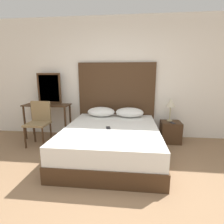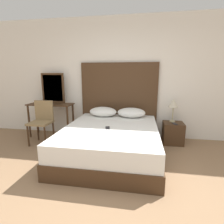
% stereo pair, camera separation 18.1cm
% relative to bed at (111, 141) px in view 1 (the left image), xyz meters
% --- Properties ---
extents(ground_plane, '(16.00, 16.00, 0.00)m').
position_rel_bed_xyz_m(ground_plane, '(0.11, -1.44, -0.26)').
color(ground_plane, '#8C6B4C').
extents(wall_back, '(10.00, 0.06, 2.70)m').
position_rel_bed_xyz_m(wall_back, '(0.11, 1.12, 1.09)').
color(wall_back, white).
rests_on(wall_back, ground_plane).
extents(bed, '(1.66, 2.04, 0.53)m').
position_rel_bed_xyz_m(bed, '(0.00, 0.00, 0.00)').
color(bed, '#422B19').
rests_on(bed, ground_plane).
extents(headboard, '(1.75, 0.05, 1.71)m').
position_rel_bed_xyz_m(headboard, '(-0.00, 1.04, 0.59)').
color(headboard, '#422B19').
rests_on(headboard, ground_plane).
extents(pillow_left, '(0.61, 0.40, 0.21)m').
position_rel_bed_xyz_m(pillow_left, '(-0.31, 0.77, 0.37)').
color(pillow_left, white).
rests_on(pillow_left, bed).
extents(pillow_right, '(0.61, 0.40, 0.21)m').
position_rel_bed_xyz_m(pillow_right, '(0.31, 0.77, 0.37)').
color(pillow_right, white).
rests_on(pillow_right, bed).
extents(phone_on_bed, '(0.10, 0.16, 0.01)m').
position_rel_bed_xyz_m(phone_on_bed, '(-0.05, -0.08, 0.27)').
color(phone_on_bed, '#232328').
rests_on(phone_on_bed, bed).
extents(nightstand, '(0.41, 0.39, 0.45)m').
position_rel_bed_xyz_m(nightstand, '(1.21, 0.76, -0.04)').
color(nightstand, '#422B19').
rests_on(nightstand, ground_plane).
extents(table_lamp, '(0.20, 0.20, 0.50)m').
position_rel_bed_xyz_m(table_lamp, '(1.19, 0.84, 0.58)').
color(table_lamp, tan).
rests_on(table_lamp, nightstand).
extents(phone_on_nightstand, '(0.10, 0.16, 0.01)m').
position_rel_bed_xyz_m(phone_on_nightstand, '(1.21, 0.66, 0.20)').
color(phone_on_nightstand, black).
rests_on(phone_on_nightstand, nightstand).
extents(vanity_desk, '(1.03, 0.40, 0.79)m').
position_rel_bed_xyz_m(vanity_desk, '(-1.56, 0.75, 0.37)').
color(vanity_desk, '#422B19').
rests_on(vanity_desk, ground_plane).
extents(vanity_mirror, '(0.56, 0.03, 0.70)m').
position_rel_bed_xyz_m(vanity_mirror, '(-1.56, 0.92, 0.87)').
color(vanity_mirror, '#422B19').
rests_on(vanity_mirror, vanity_desk).
extents(chair, '(0.44, 0.40, 0.90)m').
position_rel_bed_xyz_m(chair, '(-1.55, 0.35, 0.26)').
color(chair, olive).
rests_on(chair, ground_plane).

